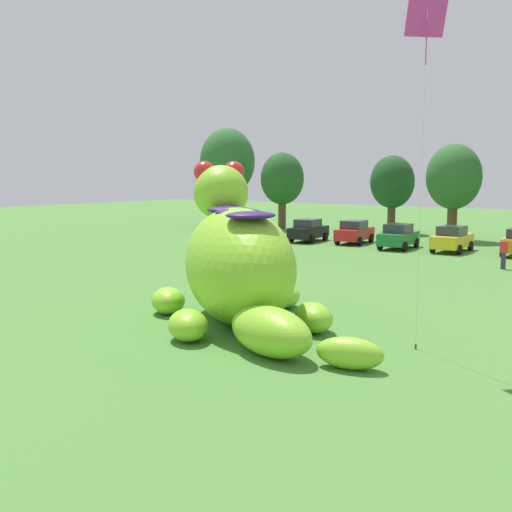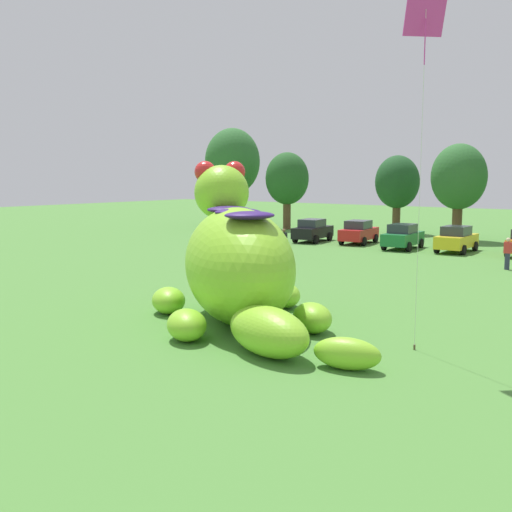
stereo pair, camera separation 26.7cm
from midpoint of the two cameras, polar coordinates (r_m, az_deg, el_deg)
name	(u,v)px [view 1 (the left image)]	position (r m, az deg, el deg)	size (l,w,h in m)	color
ground_plane	(250,330)	(20.02, -0.96, -6.91)	(160.00, 160.00, 0.00)	#4C8438
giant_inflatable_creature	(239,264)	(20.69, -1.97, -0.72)	(10.34, 7.66, 5.53)	#8CD12D
car_black	(308,230)	(46.69, 4.73, 2.40)	(2.34, 4.29, 1.72)	black
car_red	(354,232)	(45.75, 8.99, 2.23)	(2.34, 4.29, 1.72)	red
car_green	(399,236)	(42.99, 12.96, 1.80)	(2.19, 4.22, 1.72)	#1E7238
car_yellow	(452,239)	(42.20, 17.61, 1.53)	(2.05, 4.15, 1.72)	yellow
tree_far_left	(227,162)	(61.09, -2.81, 8.71)	(5.42, 5.42, 9.62)	brown
tree_left	(282,179)	(57.29, 2.32, 7.17)	(4.02, 4.02, 7.13)	brown
tree_mid_left	(392,182)	(54.49, 12.43, 6.70)	(3.79, 3.79, 6.72)	brown
tree_centre_left	(454,177)	(49.67, 17.78, 6.98)	(4.18, 4.18, 7.41)	brown
spectator_near_inflatable	(280,242)	(38.14, 2.09, 1.27)	(0.38, 0.26, 1.71)	#726656
spectator_by_cars	(504,253)	(35.27, 21.85, 0.23)	(0.38, 0.26, 1.71)	#2D334C
tethered_flying_kite	(427,14)	(18.27, 15.22, 20.87)	(1.13, 1.13, 10.18)	brown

